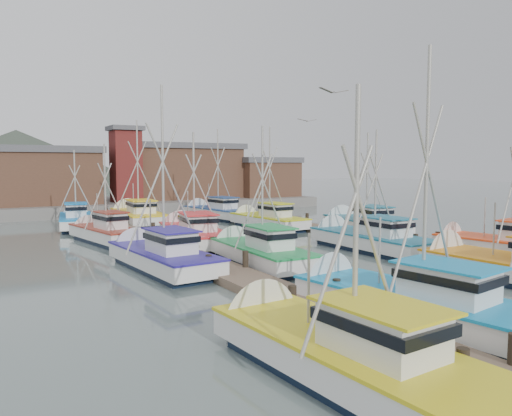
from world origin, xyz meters
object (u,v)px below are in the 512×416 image
boat_0 (403,301)px  boat_4 (256,252)px  lookout_tower (126,164)px  boat_12 (137,215)px  boat_8 (192,234)px

boat_0 → boat_4: boat_0 is taller
lookout_tower → boat_12: (-2.03, -10.40, -4.86)m
lookout_tower → boat_12: lookout_tower is taller
boat_4 → boat_12: bearing=92.5°
boat_0 → boat_4: bearing=78.5°
lookout_tower → boat_4: 33.45m
boat_4 → boat_12: (0.18, 22.62, 0.01)m
lookout_tower → boat_0: size_ratio=0.83×
boat_4 → boat_12: size_ratio=0.83×
boat_12 → boat_0: bearing=-87.7°
lookout_tower → boat_12: 11.65m
lookout_tower → boat_8: 24.98m
lookout_tower → boat_4: bearing=-93.8°
boat_8 → boat_12: size_ratio=0.98×
boat_8 → boat_12: 13.99m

